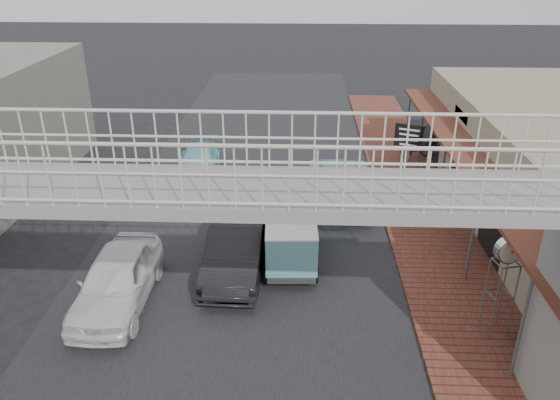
# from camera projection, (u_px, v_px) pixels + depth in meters

# --- Properties ---
(ground) EXTENTS (120.00, 120.00, 0.00)m
(ground) POSITION_uv_depth(u_px,v_px,m) (232.00, 296.00, 15.72)
(ground) COLOR black
(ground) RESTS_ON ground
(road_strip) EXTENTS (10.00, 60.00, 0.01)m
(road_strip) POSITION_uv_depth(u_px,v_px,m) (232.00, 296.00, 15.72)
(road_strip) COLOR black
(road_strip) RESTS_ON ground
(sidewalk) EXTENTS (3.00, 40.00, 0.10)m
(sidewalk) POSITION_uv_depth(u_px,v_px,m) (437.00, 247.00, 18.17)
(sidewalk) COLOR brown
(sidewalk) RESTS_ON ground
(footbridge) EXTENTS (16.40, 2.40, 6.34)m
(footbridge) POSITION_uv_depth(u_px,v_px,m) (201.00, 281.00, 10.76)
(footbridge) COLOR gray
(footbridge) RESTS_ON ground
(white_hatchback) EXTENTS (1.80, 4.47, 1.52)m
(white_hatchback) POSITION_uv_depth(u_px,v_px,m) (117.00, 280.00, 15.13)
(white_hatchback) COLOR white
(white_hatchback) RESTS_ON ground
(dark_sedan) EXTENTS (1.72, 4.72, 1.55)m
(dark_sedan) POSITION_uv_depth(u_px,v_px,m) (237.00, 248.00, 16.70)
(dark_sedan) COLOR black
(dark_sedan) RESTS_ON ground
(angkot_curb) EXTENTS (2.70, 5.52, 1.51)m
(angkot_curb) POSITION_uv_depth(u_px,v_px,m) (339.00, 182.00, 21.37)
(angkot_curb) COLOR #72C2C7
(angkot_curb) RESTS_ON ground
(angkot_far) EXTENTS (1.99, 4.25, 1.20)m
(angkot_far) POSITION_uv_depth(u_px,v_px,m) (199.00, 162.00, 23.74)
(angkot_far) COLOR #7FCFDD
(angkot_far) RESTS_ON ground
(angkot_van) EXTENTS (1.73, 3.51, 1.69)m
(angkot_van) POSITION_uv_depth(u_px,v_px,m) (291.00, 232.00, 16.96)
(angkot_van) COLOR black
(angkot_van) RESTS_ON ground
(motorcycle_near) EXTENTS (1.58, 0.77, 0.80)m
(motorcycle_near) POSITION_uv_depth(u_px,v_px,m) (383.00, 177.00, 22.46)
(motorcycle_near) COLOR black
(motorcycle_near) RESTS_ON sidewalk
(motorcycle_far) EXTENTS (1.65, 0.76, 0.96)m
(motorcycle_far) POSITION_uv_depth(u_px,v_px,m) (417.00, 147.00, 25.56)
(motorcycle_far) COLOR black
(motorcycle_far) RESTS_ON sidewalk
(street_clock) EXTENTS (0.71, 0.64, 2.76)m
(street_clock) POSITION_uv_depth(u_px,v_px,m) (508.00, 255.00, 13.19)
(street_clock) COLOR #59595B
(street_clock) RESTS_ON sidewalk
(arrow_sign) EXTENTS (1.84, 1.24, 3.05)m
(arrow_sign) POSITION_uv_depth(u_px,v_px,m) (430.00, 140.00, 20.43)
(arrow_sign) COLOR #59595B
(arrow_sign) RESTS_ON sidewalk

